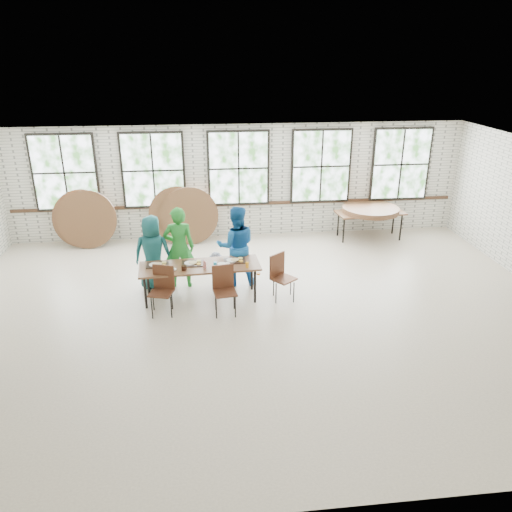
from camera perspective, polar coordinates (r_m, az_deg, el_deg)
The scene contains 13 objects.
room at distance 13.23m, azimuth -2.00°, elevation 9.79°, with size 12.00×12.00×12.00m.
dining_table at distance 10.07m, azimuth -6.43°, elevation -1.33°, with size 2.44×0.94×0.74m.
chair_near_left at distance 9.71m, azimuth -10.62°, elevation -3.35°, with size 0.52×0.51×0.95m.
chair_near_right at distance 9.58m, azimuth -3.68°, elevation -3.37°, with size 0.47×0.46×0.95m.
chair_spare at distance 10.10m, azimuth 2.80°, elevation -1.92°, with size 0.58×0.58×0.95m.
adult_teal at distance 10.67m, azimuth -11.71°, elevation 0.40°, with size 0.78×0.51×1.60m, color #1B5367.
adult_green at distance 10.60m, azimuth -8.77°, elevation 0.95°, with size 0.65×0.42×1.77m, color #22832B.
toddler at distance 10.79m, azimuth -4.60°, elevation -1.42°, with size 0.48×0.28×0.74m, color #12143A.
adult_blue at distance 10.62m, azimuth -2.28°, elevation 1.16°, with size 0.85×0.66×1.74m, color #1659A0.
storage_table at distance 13.70m, azimuth 12.92°, elevation 4.72°, with size 1.87×0.93×0.74m.
tabletop_clutter at distance 10.02m, azimuth -6.05°, elevation -0.96°, with size 2.03×0.58×0.11m.
round_tops_stacked at distance 13.66m, azimuth 12.96°, elevation 5.20°, with size 1.50×1.50×0.13m.
round_tops_leaning at distance 13.27m, azimuth -13.71°, elevation 4.30°, with size 4.23×0.46×1.48m.
Camera 1 is at (-1.00, -8.44, 4.72)m, focal length 35.00 mm.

